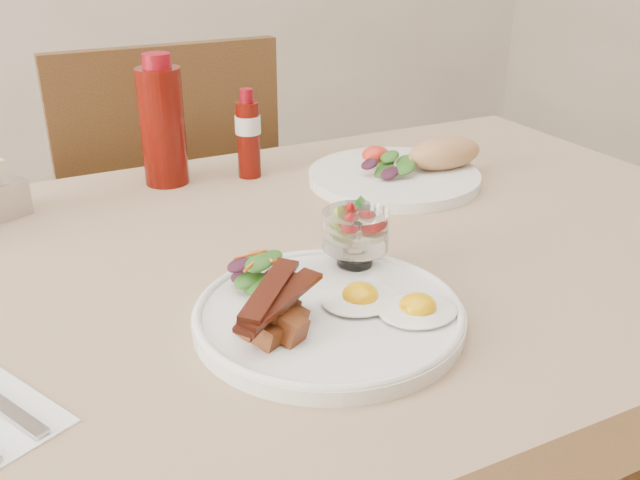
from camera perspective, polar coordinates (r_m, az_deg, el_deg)
table at (r=0.91m, az=-1.81°, el=-6.72°), size 1.33×0.88×0.75m
chair_far at (r=1.54m, az=-12.28°, el=0.54°), size 0.42×0.42×0.93m
main_plate at (r=0.74m, az=0.71°, el=-6.13°), size 0.28×0.28×0.02m
fried_eggs at (r=0.74m, az=5.50°, el=-5.02°), size 0.14×0.14×0.02m
bacon_potato_pile at (r=0.69m, az=-3.49°, el=-5.78°), size 0.11×0.10×0.05m
side_salad at (r=0.77m, az=-4.84°, el=-2.66°), size 0.08×0.08×0.04m
fruit_cup at (r=0.81m, az=2.83°, el=0.78°), size 0.08×0.08×0.08m
second_plate at (r=1.14m, az=6.90°, el=5.60°), size 0.29×0.27×0.07m
ketchup_bottle at (r=1.12m, az=-12.49°, el=9.03°), size 0.08×0.08×0.20m
hot_sauce_bottle at (r=1.14m, az=-5.76°, el=8.37°), size 0.05×0.05×0.14m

